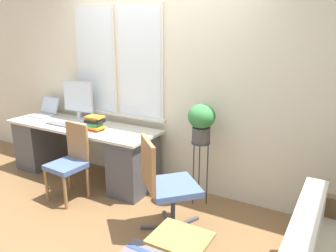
{
  "coord_description": "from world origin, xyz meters",
  "views": [
    {
      "loc": [
        2.06,
        -2.62,
        1.88
      ],
      "look_at": [
        0.45,
        0.17,
        0.95
      ],
      "focal_mm": 35.0,
      "sensor_mm": 36.0,
      "label": 1
    }
  ],
  "objects": [
    {
      "name": "plant_stand",
      "position": [
        0.69,
        0.47,
        0.6
      ],
      "size": [
        0.21,
        0.21,
        0.73
      ],
      "color": "#333338",
      "rests_on": "ground_plane"
    },
    {
      "name": "folding_stool",
      "position": [
        1.08,
        -0.74,
        0.37
      ],
      "size": [
        0.43,
        0.37,
        0.41
      ],
      "color": "olive",
      "rests_on": "ground_plane"
    },
    {
      "name": "mouse",
      "position": [
        -0.93,
        0.19,
        0.74
      ],
      "size": [
        0.04,
        0.07,
        0.04
      ],
      "color": "slate",
      "rests_on": "desk"
    },
    {
      "name": "desk_chair_wooden",
      "position": [
        -0.66,
        -0.16,
        0.46
      ],
      "size": [
        0.41,
        0.42,
        0.88
      ],
      "rotation": [
        0.0,
        0.0,
        -0.08
      ],
      "color": "olive",
      "rests_on": "ground_plane"
    },
    {
      "name": "office_chair_swivel",
      "position": [
        0.64,
        -0.21,
        0.5
      ],
      "size": [
        0.66,
        0.66,
        0.96
      ],
      "rotation": [
        0.0,
        0.0,
        2.39
      ],
      "color": "#47474C",
      "rests_on": "ground_plane"
    },
    {
      "name": "wall_back_with_window",
      "position": [
        -0.02,
        0.74,
        1.35
      ],
      "size": [
        9.0,
        0.12,
        2.7
      ],
      "color": "beige",
      "rests_on": "ground_plane"
    },
    {
      "name": "ground_plane",
      "position": [
        0.0,
        0.0,
        0.0
      ],
      "size": [
        14.0,
        14.0,
        0.0
      ],
      "primitive_type": "plane",
      "color": "brown"
    },
    {
      "name": "potted_plant",
      "position": [
        0.69,
        0.47,
        0.97
      ],
      "size": [
        0.3,
        0.3,
        0.42
      ],
      "color": "#514C47",
      "rests_on": "plant_stand"
    },
    {
      "name": "monitor",
      "position": [
        -1.17,
        0.54,
        1.0
      ],
      "size": [
        0.5,
        0.19,
        0.52
      ],
      "color": "silver",
      "rests_on": "desk"
    },
    {
      "name": "keyboard",
      "position": [
        -1.19,
        0.2,
        0.73
      ],
      "size": [
        0.37,
        0.13,
        0.02
      ],
      "color": "slate",
      "rests_on": "desk"
    },
    {
      "name": "desk",
      "position": [
        -0.94,
        0.33,
        0.39
      ],
      "size": [
        2.12,
        0.67,
        0.72
      ],
      "color": "beige",
      "rests_on": "ground_plane"
    },
    {
      "name": "book_stack",
      "position": [
        -0.62,
        0.26,
        0.81
      ],
      "size": [
        0.24,
        0.19,
        0.17
      ],
      "color": "red",
      "rests_on": "desk"
    },
    {
      "name": "laptop",
      "position": [
        -1.75,
        0.45,
        0.78
      ],
      "size": [
        0.33,
        0.34,
        0.24
      ],
      "color": "#B7B7BC",
      "rests_on": "desk"
    }
  ]
}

